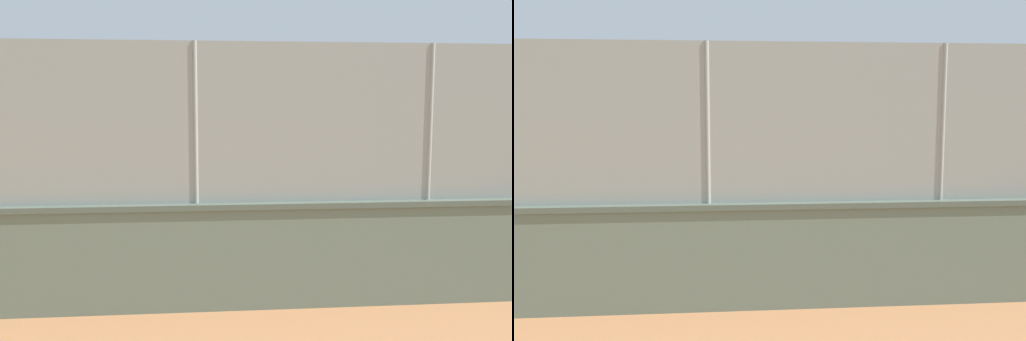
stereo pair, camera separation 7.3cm
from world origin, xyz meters
TOP-DOWN VIEW (x-y plane):
  - ground_plane at (0.00, 0.00)m, footprint 260.00×260.00m
  - perimeter_wall at (0.30, 9.64)m, footprint 23.52×1.20m
  - fence_panel_on_wall at (0.30, 9.64)m, footprint 23.11×0.88m
  - player_crossing_court at (-1.69, 3.06)m, footprint 0.99×0.81m
  - player_near_wall_returning at (2.36, 5.64)m, footprint 1.13×0.80m
  - player_baseline_waiting at (2.62, -1.58)m, footprint 0.80×1.30m
  - sports_ball at (-0.50, 4.92)m, footprint 0.11×0.11m

SIDE VIEW (x-z plane):
  - ground_plane at x=0.00m, z-range 0.00..0.00m
  - perimeter_wall at x=0.30m, z-range 0.01..1.51m
  - player_near_wall_returning at x=2.36m, z-range 0.15..1.76m
  - player_crossing_court at x=-1.69m, z-range 0.15..1.76m
  - sports_ball at x=-0.50m, z-range 0.94..1.05m
  - player_baseline_waiting at x=2.62m, z-range 0.16..1.88m
  - fence_panel_on_wall at x=0.30m, z-range 1.51..3.70m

